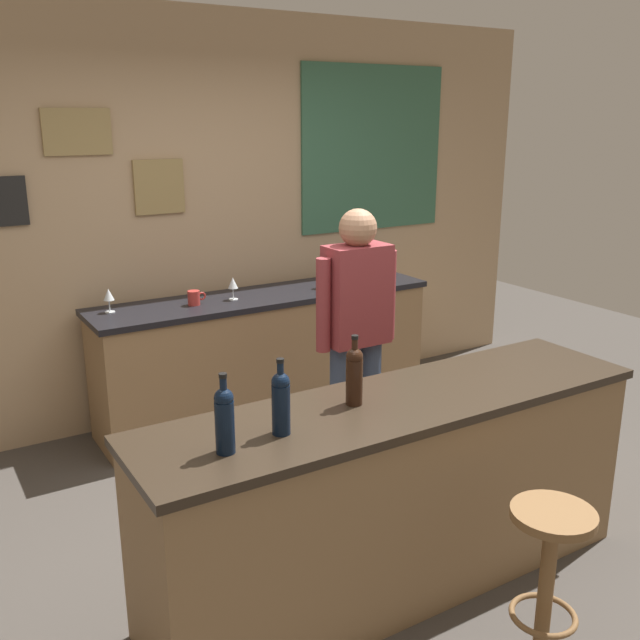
{
  "coord_description": "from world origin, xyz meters",
  "views": [
    {
      "loc": [
        -1.78,
        -2.66,
        2.1
      ],
      "look_at": [
        0.12,
        0.45,
        1.05
      ],
      "focal_mm": 39.89,
      "sensor_mm": 36.0,
      "label": 1
    }
  ],
  "objects_px": {
    "bar_stool": "(549,562)",
    "wine_glass_c": "(321,273)",
    "wine_glass_b": "(233,284)",
    "coffee_mug": "(194,298)",
    "wine_bottle_a": "(225,418)",
    "wine_glass_d": "(378,262)",
    "wine_bottle_b": "(281,401)",
    "wine_bottle_c": "(354,374)",
    "bartender": "(356,330)",
    "wine_glass_a": "(109,295)"
  },
  "relations": [
    {
      "from": "bartender",
      "to": "wine_glass_c",
      "type": "relative_size",
      "value": 10.45
    },
    {
      "from": "wine_bottle_a",
      "to": "wine_bottle_b",
      "type": "xyz_separation_m",
      "value": [
        0.25,
        0.03,
        0.0
      ]
    },
    {
      "from": "bartender",
      "to": "wine_glass_a",
      "type": "distance_m",
      "value": 1.62
    },
    {
      "from": "wine_glass_d",
      "to": "wine_glass_b",
      "type": "bearing_deg",
      "value": -175.31
    },
    {
      "from": "coffee_mug",
      "to": "wine_glass_a",
      "type": "bearing_deg",
      "value": 168.81
    },
    {
      "from": "wine_glass_d",
      "to": "wine_bottle_b",
      "type": "bearing_deg",
      "value": -133.09
    },
    {
      "from": "bar_stool",
      "to": "wine_glass_a",
      "type": "distance_m",
      "value": 3.02
    },
    {
      "from": "wine_glass_b",
      "to": "wine_glass_c",
      "type": "height_order",
      "value": "same"
    },
    {
      "from": "wine_bottle_c",
      "to": "wine_glass_d",
      "type": "distance_m",
      "value": 2.63
    },
    {
      "from": "bartender",
      "to": "wine_glass_b",
      "type": "distance_m",
      "value": 1.15
    },
    {
      "from": "bartender",
      "to": "wine_bottle_b",
      "type": "bearing_deg",
      "value": -136.44
    },
    {
      "from": "wine_glass_b",
      "to": "wine_glass_c",
      "type": "distance_m",
      "value": 0.68
    },
    {
      "from": "coffee_mug",
      "to": "bar_stool",
      "type": "bearing_deg",
      "value": -83.4
    },
    {
      "from": "wine_glass_c",
      "to": "wine_bottle_b",
      "type": "bearing_deg",
      "value": -124.99
    },
    {
      "from": "wine_bottle_b",
      "to": "coffee_mug",
      "type": "bearing_deg",
      "value": 77.18
    },
    {
      "from": "bartender",
      "to": "bar_stool",
      "type": "height_order",
      "value": "bartender"
    },
    {
      "from": "bartender",
      "to": "wine_bottle_c",
      "type": "relative_size",
      "value": 5.29
    },
    {
      "from": "wine_bottle_a",
      "to": "wine_glass_d",
      "type": "relative_size",
      "value": 1.97
    },
    {
      "from": "wine_glass_c",
      "to": "wine_bottle_a",
      "type": "bearing_deg",
      "value": -128.95
    },
    {
      "from": "wine_bottle_c",
      "to": "wine_bottle_a",
      "type": "bearing_deg",
      "value": -168.66
    },
    {
      "from": "bartender",
      "to": "coffee_mug",
      "type": "distance_m",
      "value": 1.24
    },
    {
      "from": "wine_glass_a",
      "to": "wine_glass_d",
      "type": "relative_size",
      "value": 1.0
    },
    {
      "from": "wine_bottle_c",
      "to": "bartender",
      "type": "bearing_deg",
      "value": 55.17
    },
    {
      "from": "wine_glass_a",
      "to": "wine_glass_b",
      "type": "relative_size",
      "value": 1.0
    },
    {
      "from": "wine_bottle_c",
      "to": "wine_glass_b",
      "type": "distance_m",
      "value": 2.0
    },
    {
      "from": "bar_stool",
      "to": "wine_glass_d",
      "type": "xyz_separation_m",
      "value": [
        1.24,
        2.84,
        0.55
      ]
    },
    {
      "from": "wine_bottle_b",
      "to": "wine_bottle_c",
      "type": "relative_size",
      "value": 1.0
    },
    {
      "from": "bar_stool",
      "to": "wine_glass_c",
      "type": "xyz_separation_m",
      "value": [
        0.64,
        2.71,
        0.55
      ]
    },
    {
      "from": "wine_bottle_a",
      "to": "wine_bottle_b",
      "type": "bearing_deg",
      "value": 7.9
    },
    {
      "from": "bar_stool",
      "to": "wine_glass_c",
      "type": "height_order",
      "value": "wine_glass_c"
    },
    {
      "from": "bartender",
      "to": "wine_glass_d",
      "type": "distance_m",
      "value": 1.6
    },
    {
      "from": "wine_glass_a",
      "to": "coffee_mug",
      "type": "height_order",
      "value": "wine_glass_a"
    },
    {
      "from": "wine_bottle_a",
      "to": "wine_bottle_c",
      "type": "distance_m",
      "value": 0.66
    },
    {
      "from": "wine_bottle_a",
      "to": "coffee_mug",
      "type": "xyz_separation_m",
      "value": [
        0.72,
        2.11,
        -0.11
      ]
    },
    {
      "from": "wine_bottle_a",
      "to": "wine_glass_d",
      "type": "xyz_separation_m",
      "value": [
        2.28,
        2.2,
        -0.05
      ]
    },
    {
      "from": "wine_bottle_c",
      "to": "wine_glass_a",
      "type": "xyz_separation_m",
      "value": [
        -0.46,
        2.08,
        -0.05
      ]
    },
    {
      "from": "wine_glass_b",
      "to": "coffee_mug",
      "type": "distance_m",
      "value": 0.28
    },
    {
      "from": "wine_bottle_b",
      "to": "wine_glass_d",
      "type": "relative_size",
      "value": 1.97
    },
    {
      "from": "bar_stool",
      "to": "wine_bottle_c",
      "type": "distance_m",
      "value": 1.05
    },
    {
      "from": "wine_bottle_a",
      "to": "wine_glass_c",
      "type": "xyz_separation_m",
      "value": [
        1.67,
        2.07,
        -0.05
      ]
    },
    {
      "from": "wine_glass_a",
      "to": "coffee_mug",
      "type": "distance_m",
      "value": 0.54
    },
    {
      "from": "wine_bottle_b",
      "to": "wine_bottle_c",
      "type": "xyz_separation_m",
      "value": [
        0.4,
        0.1,
        0.0
      ]
    },
    {
      "from": "bartender",
      "to": "wine_glass_d",
      "type": "xyz_separation_m",
      "value": [
        1.04,
        1.22,
        0.07
      ]
    },
    {
      "from": "bar_stool",
      "to": "wine_glass_b",
      "type": "bearing_deg",
      "value": 90.86
    },
    {
      "from": "wine_bottle_b",
      "to": "wine_glass_c",
      "type": "xyz_separation_m",
      "value": [
        1.42,
        2.04,
        -0.05
      ]
    },
    {
      "from": "coffee_mug",
      "to": "bartender",
      "type": "bearing_deg",
      "value": -65.14
    },
    {
      "from": "wine_bottle_a",
      "to": "wine_glass_d",
      "type": "height_order",
      "value": "wine_bottle_a"
    },
    {
      "from": "wine_bottle_b",
      "to": "wine_bottle_c",
      "type": "bearing_deg",
      "value": 13.43
    },
    {
      "from": "bar_stool",
      "to": "wine_glass_c",
      "type": "bearing_deg",
      "value": 76.79
    },
    {
      "from": "wine_glass_c",
      "to": "coffee_mug",
      "type": "xyz_separation_m",
      "value": [
        -0.95,
        0.04,
        -0.06
      ]
    }
  ]
}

